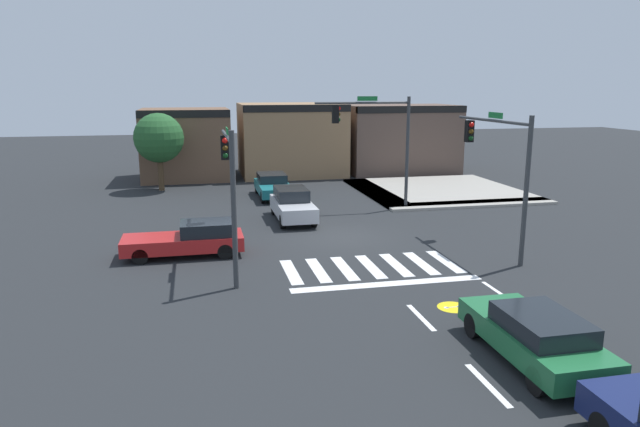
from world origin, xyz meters
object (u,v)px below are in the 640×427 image
Objects in this scene: traffic_signal_southwest at (229,171)px; car_silver at (292,204)px; car_teal at (273,185)px; roadside_tree at (159,138)px; car_red at (189,239)px; traffic_signal_southeast at (498,154)px; car_green at (535,335)px; traffic_signal_northeast at (377,131)px.

traffic_signal_southwest is 8.77m from car_silver.
roadside_tree is at bearing -119.62° from car_teal.
car_silver reaches higher than car_red.
car_red is (-12.22, 1.88, -3.30)m from traffic_signal_southeast.
roadside_tree is at bearing 20.83° from car_green.
traffic_signal_southeast is 1.17× the size of roadside_tree.
traffic_signal_southwest reaches higher than car_teal.
traffic_signal_southeast is 9.10m from traffic_signal_northeast.
car_red is 0.95× the size of roadside_tree.
car_red is (-5.07, -5.32, -0.12)m from car_silver.
traffic_signal_northeast is at bearing 46.41° from car_teal.
car_silver is at bearing 1.16° from car_teal.
traffic_signal_southeast reaches higher than roadside_tree.
car_green is (-3.93, -9.24, -3.28)m from traffic_signal_southeast.
traffic_signal_southeast is at bearing -88.39° from traffic_signal_southwest.
traffic_signal_northeast is 14.64m from roadside_tree.
car_teal is 23.06m from car_green.
roadside_tree reaches higher than car_red.
traffic_signal_southwest is 1.18× the size of car_red.
traffic_signal_southwest reaches higher than car_red.
car_green is at bearing 8.37° from car_teal.
traffic_signal_northeast is (8.41, 9.11, 0.60)m from traffic_signal_southwest.
traffic_signal_northeast reaches higher than traffic_signal_southeast.
traffic_signal_southwest is at bearing 91.61° from traffic_signal_southeast.
car_silver is (-7.15, 7.20, -3.18)m from traffic_signal_southeast.
traffic_signal_northeast is 1.36× the size of car_silver.
car_red is at bearing 35.18° from traffic_signal_southwest.
car_green is at bearing 156.99° from traffic_signal_southeast.
car_red is (-4.94, -11.70, -0.03)m from car_teal.
car_silver is at bearing 18.30° from traffic_signal_northeast.
car_green is (-1.65, -18.05, -3.58)m from traffic_signal_northeast.
traffic_signal_southwest is 12.41m from traffic_signal_northeast.
traffic_signal_northeast is (-2.28, 8.81, 0.30)m from traffic_signal_southeast.
car_teal is (3.41, 13.87, -2.97)m from traffic_signal_southwest.
roadside_tree is (-6.79, 3.86, 2.67)m from car_teal.
traffic_signal_northeast is at bearing -36.18° from roadside_tree.
traffic_signal_southeast reaches higher than car_green.
car_green is at bearing -142.90° from traffic_signal_southwest.
roadside_tree is (-14.08, 17.44, -0.60)m from traffic_signal_southeast.
car_silver is at bearing -25.24° from traffic_signal_southwest.
traffic_signal_northeast is 1.23× the size of roadside_tree.
traffic_signal_southeast is at bearing 104.50° from traffic_signal_northeast.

